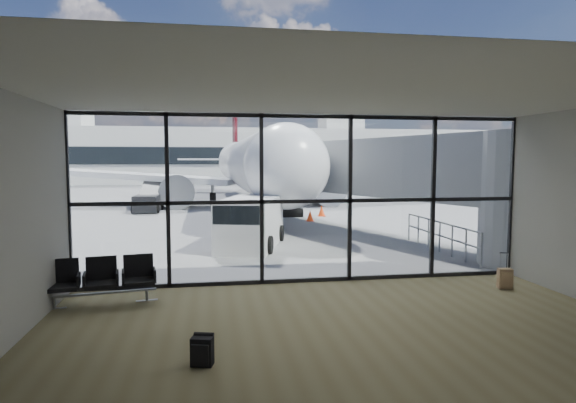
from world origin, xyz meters
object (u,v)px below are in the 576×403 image
object	(u,v)px
belt_loader	(148,202)
seating_row	(101,278)
suitcase	(505,278)
mobile_stairs	(17,216)
service_van	(250,222)
backpack	(202,351)
airliner	(249,165)

from	to	relation	value
belt_loader	seating_row	bearing A→B (deg)	-84.16
seating_row	suitcase	xyz separation A→B (m)	(9.90, -0.35, -0.31)
belt_loader	mobile_stairs	distance (m)	8.69
service_van	mobile_stairs	world-z (taller)	mobile_stairs
backpack	belt_loader	distance (m)	24.81
backpack	mobile_stairs	bearing A→B (deg)	132.76
airliner	mobile_stairs	xyz separation A→B (m)	(-12.39, -11.82, -2.42)
backpack	airliner	world-z (taller)	airliner
seating_row	airliner	distance (m)	26.40
backpack	service_van	world-z (taller)	service_van
backpack	belt_loader	size ratio (longest dim) A/B	0.12
suitcase	service_van	bearing A→B (deg)	142.11
suitcase	backpack	bearing A→B (deg)	-143.22
seating_row	backpack	size ratio (longest dim) A/B	4.68
airliner	belt_loader	world-z (taller)	airliner
service_van	suitcase	bearing A→B (deg)	-33.48
airliner	service_van	world-z (taller)	airliner
backpack	suitcase	world-z (taller)	suitcase
backpack	service_van	size ratio (longest dim) A/B	0.11
suitcase	mobile_stairs	world-z (taller)	mobile_stairs
backpack	airliner	distance (m)	29.82
backpack	mobile_stairs	size ratio (longest dim) A/B	0.14
seating_row	service_van	size ratio (longest dim) A/B	0.52
backpack	belt_loader	xyz separation A→B (m)	(-3.83, 24.51, 0.39)
backpack	service_van	bearing A→B (deg)	96.35
suitcase	service_van	xyz separation A→B (m)	(-5.93, 7.09, 0.68)
suitcase	belt_loader	size ratio (longest dim) A/B	0.22
suitcase	belt_loader	bearing A→B (deg)	130.65
seating_row	mobile_stairs	bearing A→B (deg)	106.87
backpack	airliner	bearing A→B (deg)	99.11
seating_row	belt_loader	bearing A→B (deg)	84.60
suitcase	belt_loader	world-z (taller)	belt_loader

